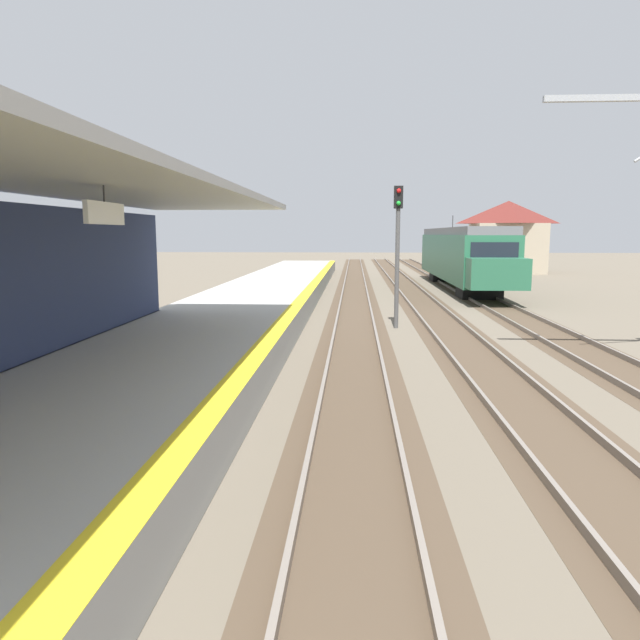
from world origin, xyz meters
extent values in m
cube|color=#A8A8A3|center=(-2.50, 16.00, 0.45)|extent=(5.00, 80.00, 0.90)
cube|color=yellow|center=(-0.25, 16.00, 0.90)|extent=(0.50, 80.00, 0.01)
cube|color=#B2B2AD|center=(-2.60, 6.77, 4.35)|extent=(4.40, 24.00, 0.16)
cube|color=white|center=(-2.20, 8.77, 3.82)|extent=(0.08, 1.40, 0.36)
cylinder|color=#333333|center=(-2.20, 8.77, 4.14)|extent=(0.03, 0.03, 0.27)
cube|color=#4C3D2D|center=(1.90, 20.00, 0.00)|extent=(2.34, 120.00, 0.01)
cube|color=slate|center=(1.18, 20.00, 0.08)|extent=(0.08, 120.00, 0.15)
cube|color=slate|center=(2.62, 20.00, 0.08)|extent=(0.08, 120.00, 0.15)
cube|color=#4C3D2D|center=(5.30, 20.00, 0.00)|extent=(2.34, 120.00, 0.01)
cube|color=slate|center=(4.58, 20.00, 0.08)|extent=(0.08, 120.00, 0.15)
cube|color=slate|center=(6.02, 20.00, 0.08)|extent=(0.08, 120.00, 0.15)
cube|color=#4C3D2D|center=(8.70, 20.00, 0.00)|extent=(2.34, 120.00, 0.01)
cube|color=slate|center=(7.98, 20.00, 0.08)|extent=(0.08, 120.00, 0.15)
cube|color=slate|center=(9.42, 20.00, 0.08)|extent=(0.08, 120.00, 0.15)
cube|color=#286647|center=(8.70, 37.51, 2.07)|extent=(2.90, 18.00, 2.70)
cube|color=slate|center=(8.70, 37.51, 3.64)|extent=(2.67, 18.00, 0.44)
cube|color=black|center=(8.70, 28.49, 2.48)|extent=(2.32, 0.06, 1.21)
cube|color=#286647|center=(8.70, 27.71, 1.60)|extent=(2.78, 1.60, 1.49)
cube|color=black|center=(10.16, 37.51, 2.48)|extent=(0.04, 15.84, 0.86)
cylinder|color=#333333|center=(8.70, 41.11, 4.31)|extent=(0.06, 0.06, 0.90)
cube|color=black|center=(8.70, 31.66, 0.36)|extent=(2.18, 2.20, 0.72)
cube|color=black|center=(8.70, 43.36, 0.36)|extent=(2.18, 2.20, 0.72)
cylinder|color=#4C4C4C|center=(3.43, 21.00, 2.20)|extent=(0.16, 0.16, 4.40)
cube|color=black|center=(3.43, 21.00, 4.80)|extent=(0.32, 0.24, 0.80)
sphere|color=red|center=(3.43, 20.86, 5.02)|extent=(0.16, 0.16, 0.16)
sphere|color=green|center=(3.43, 20.86, 4.58)|extent=(0.16, 0.16, 0.16)
cube|color=#9EA3A8|center=(9.05, 15.23, 6.90)|extent=(4.80, 0.16, 0.16)
cube|color=tan|center=(15.59, 53.23, 2.20)|extent=(6.00, 4.80, 4.40)
pyramid|color=maroon|center=(15.59, 53.23, 5.40)|extent=(6.60, 5.28, 2.00)
camera|label=1|loc=(1.86, -0.63, 3.49)|focal=32.73mm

